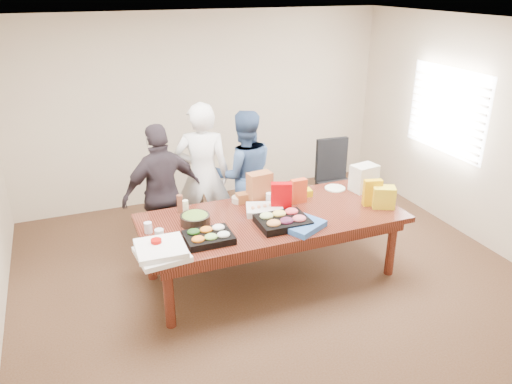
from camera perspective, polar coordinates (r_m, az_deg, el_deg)
name	(u,v)px	position (r m, az deg, el deg)	size (l,w,h in m)	color
floor	(271,276)	(5.72, 1.77, -9.58)	(5.50, 5.00, 0.02)	#47301E
ceiling	(275,23)	(4.82, 2.19, 18.72)	(5.50, 5.00, 0.02)	white
wall_back	(204,108)	(7.37, -5.97, 9.49)	(5.50, 0.04, 2.70)	beige
wall_front	(442,296)	(3.23, 20.42, -11.08)	(5.50, 0.04, 2.70)	beige
wall_right	(481,134)	(6.66, 24.31, 6.05)	(0.04, 5.00, 2.70)	beige
window_panel	(447,111)	(7.02, 20.91, 8.65)	(0.03, 1.40, 1.10)	white
window_blinds	(444,111)	(6.99, 20.66, 8.64)	(0.04, 1.36, 1.00)	beige
conference_table	(272,246)	(5.52, 1.82, -6.22)	(2.80, 1.20, 0.75)	#4C1C0F
office_chair	(338,184)	(6.81, 9.34, 0.90)	(0.54, 0.54, 1.07)	black
person_center	(203,175)	(6.05, -6.07, 1.89)	(0.66, 0.43, 1.80)	white
person_right	(244,175)	(6.25, -1.36, 1.98)	(0.80, 0.62, 1.64)	#375383
person_left	(163,193)	(5.81, -10.61, -0.15)	(0.96, 0.40, 1.64)	#2A2228
veggie_tray	(209,237)	(4.86, -5.43, -5.19)	(0.45, 0.36, 0.07)	black
fruit_tray	(283,222)	(5.13, 3.06, -3.40)	(0.51, 0.40, 0.08)	black
sheet_cake	(265,210)	(5.40, 0.99, -2.04)	(0.39, 0.29, 0.07)	silver
salad_bowl	(195,219)	(5.19, -6.96, -3.13)	(0.31, 0.31, 0.10)	black
chip_bag_blue	(304,226)	(5.09, 5.47, -3.86)	(0.40, 0.30, 0.06)	#2B58A4
chip_bag_red	(281,197)	(5.39, 2.90, -0.59)	(0.22, 0.09, 0.33)	#AC0005
chip_bag_yellow	(372,193)	(5.68, 13.13, -0.06)	(0.20, 0.08, 0.30)	#E4A907
chip_bag_orange	(299,191)	(5.62, 4.87, 0.12)	(0.18, 0.08, 0.28)	#CA431F
mayo_jar	(270,199)	(5.57, 1.59, -0.81)	(0.09, 0.09, 0.14)	silver
mustard_bottle	(264,193)	(5.69, 0.97, -0.15)	(0.06, 0.06, 0.16)	#E8AD0F
dressing_bottle	(180,204)	(5.44, -8.67, -1.34)	(0.06, 0.06, 0.20)	brown
ranch_bottle	(186,208)	(5.34, -8.02, -1.86)	(0.06, 0.06, 0.18)	#F4E9C3
banana_bunch	(302,193)	(5.83, 5.24, -0.09)	(0.23, 0.13, 0.08)	#DDBE09
bread_loaf	(248,197)	(5.65, -0.88, -0.58)	(0.27, 0.12, 0.11)	#A45F30
kraft_bag	(260,188)	(5.60, 0.42, 0.52)	(0.27, 0.15, 0.35)	#96542F
red_cup	(157,246)	(4.72, -11.28, -6.05)	(0.10, 0.10, 0.13)	#AF0904
clear_cup_a	(159,235)	(4.91, -10.97, -4.85)	(0.09, 0.09, 0.12)	silver
clear_cup_b	(148,228)	(5.09, -12.20, -3.99)	(0.08, 0.08, 0.11)	white
pizza_box_lower	(162,254)	(4.66, -10.68, -7.00)	(0.44, 0.44, 0.05)	white
pizza_box_upper	(161,248)	(4.65, -10.83, -6.33)	(0.44, 0.44, 0.05)	white
plate_a	(335,188)	(6.09, 9.00, 0.43)	(0.25, 0.25, 0.01)	white
plate_b	(292,196)	(5.82, 4.19, -0.41)	(0.22, 0.22, 0.01)	white
dip_bowl_a	(281,196)	(5.75, 2.90, -0.47)	(0.13, 0.13, 0.05)	beige
dip_bowl_b	(239,199)	(5.65, -1.98, -0.86)	(0.16, 0.16, 0.06)	beige
grocery_bag_white	(364,178)	(6.06, 12.21, 1.59)	(0.29, 0.21, 0.32)	silver
grocery_bag_yellow	(384,197)	(5.67, 14.35, -0.56)	(0.24, 0.17, 0.24)	yellow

